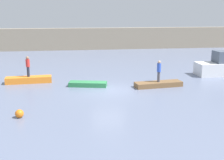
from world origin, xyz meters
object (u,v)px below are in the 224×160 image
at_px(person_blue_shirt, 159,70).
at_px(mooring_buoy, 19,114).
at_px(rowboat_brown, 158,84).
at_px(person_red_shirt, 28,65).
at_px(rowboat_green, 88,84).
at_px(rowboat_orange, 29,80).

distance_m(person_blue_shirt, mooring_buoy, 11.34).
bearing_deg(rowboat_brown, person_blue_shirt, 0.00).
bearing_deg(person_red_shirt, rowboat_green, -21.51).
relative_size(rowboat_brown, mooring_buoy, 7.91).
xyz_separation_m(rowboat_orange, rowboat_green, (4.81, -1.90, -0.08)).
height_order(rowboat_orange, rowboat_green, rowboat_orange).
height_order(rowboat_green, person_blue_shirt, person_blue_shirt).
bearing_deg(person_red_shirt, rowboat_brown, -15.14).
relative_size(rowboat_green, person_blue_shirt, 1.76).
distance_m(rowboat_green, mooring_buoy, 7.80).
distance_m(rowboat_brown, person_red_shirt, 10.79).
bearing_deg(rowboat_green, mooring_buoy, -110.04).
xyz_separation_m(rowboat_green, rowboat_brown, (5.53, -0.90, 0.01)).
height_order(rowboat_brown, mooring_buoy, mooring_buoy).
relative_size(rowboat_orange, rowboat_brown, 0.99).
distance_m(rowboat_orange, rowboat_green, 5.17).
xyz_separation_m(person_red_shirt, mooring_buoy, (0.55, -8.42, -1.24)).
bearing_deg(mooring_buoy, rowboat_orange, 93.75).
bearing_deg(person_blue_shirt, rowboat_green, 170.75).
relative_size(rowboat_green, person_red_shirt, 1.75).
height_order(person_red_shirt, person_blue_shirt, person_red_shirt).
relative_size(rowboat_orange, person_blue_shirt, 2.20).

